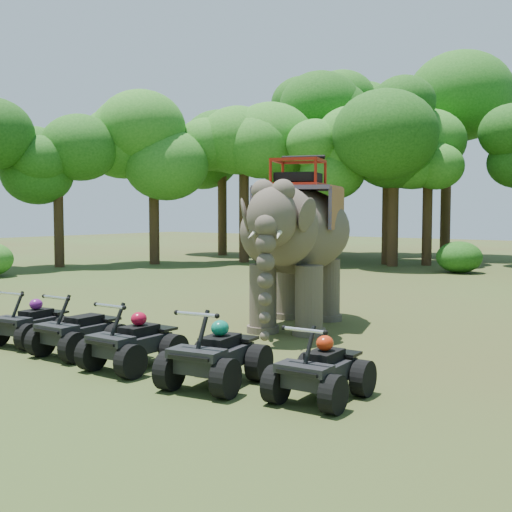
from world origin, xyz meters
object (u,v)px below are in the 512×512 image
at_px(elephant, 297,241).
at_px(atv_0, 31,317).
at_px(atv_1, 79,324).
at_px(atv_3, 215,346).
at_px(atv_4, 321,361).
at_px(atv_2, 133,334).

xyz_separation_m(elephant, atv_0, (-3.37, -5.24, -1.52)).
xyz_separation_m(atv_0, atv_1, (1.66, -0.03, 0.03)).
relative_size(elephant, atv_0, 3.15).
relative_size(atv_3, atv_4, 1.10).
distance_m(elephant, atv_2, 5.59).
distance_m(atv_0, atv_2, 3.37).
xyz_separation_m(atv_0, atv_3, (5.30, -0.12, 0.06)).
relative_size(elephant, atv_3, 2.87).
bearing_deg(atv_1, elephant, 69.46).
relative_size(atv_1, atv_3, 0.96).
distance_m(elephant, atv_3, 5.88).
bearing_deg(atv_4, atv_0, 177.85).
xyz_separation_m(elephant, atv_2, (-0.00, -5.39, -1.49)).
relative_size(elephant, atv_4, 3.15).
relative_size(atv_0, atv_4, 1.00).
bearing_deg(elephant, atv_2, -109.06).
relative_size(atv_2, atv_4, 1.05).
relative_size(atv_0, atv_3, 0.91).
bearing_deg(atv_3, elephant, 99.90).
height_order(elephant, atv_2, elephant).
bearing_deg(atv_1, atv_0, 176.33).
distance_m(atv_0, atv_4, 7.10).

